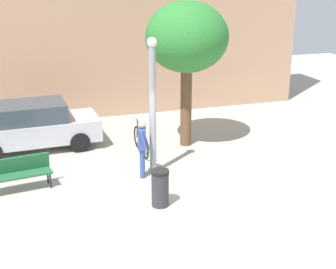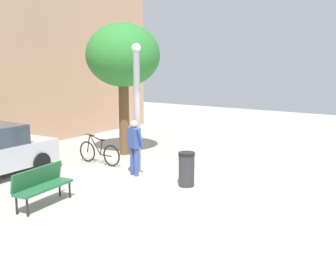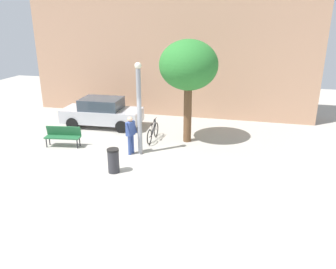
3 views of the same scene
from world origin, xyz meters
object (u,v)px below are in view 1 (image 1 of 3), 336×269
(lamppost, at_px, (153,103))
(parked_car_silver, at_px, (33,126))
(plaza_tree, at_px, (187,39))
(bicycle_black, at_px, (141,141))
(trash_bin, at_px, (160,188))
(person_by_lamppost, at_px, (142,145))
(park_bench, at_px, (20,171))

(lamppost, relative_size, parked_car_silver, 0.92)
(plaza_tree, height_order, bicycle_black, plaza_tree)
(plaza_tree, bearing_deg, bicycle_black, -170.94)
(plaza_tree, distance_m, trash_bin, 5.44)
(person_by_lamppost, distance_m, park_bench, 3.35)
(bicycle_black, bearing_deg, person_by_lamppost, -103.11)
(plaza_tree, bearing_deg, lamppost, -130.84)
(lamppost, bearing_deg, plaza_tree, 49.16)
(bicycle_black, bearing_deg, parked_car_silver, 156.28)
(park_bench, bearing_deg, bicycle_black, 24.57)
(park_bench, height_order, bicycle_black, bicycle_black)
(parked_car_silver, xyz_separation_m, trash_bin, (2.76, -5.15, -0.30))
(parked_car_silver, bearing_deg, trash_bin, -61.77)
(plaza_tree, xyz_separation_m, parked_car_silver, (-4.86, 1.17, -2.77))
(parked_car_silver, relative_size, trash_bin, 4.51)
(park_bench, distance_m, plaza_tree, 6.46)
(lamppost, height_order, trash_bin, lamppost)
(bicycle_black, bearing_deg, trash_bin, -97.24)
(lamppost, xyz_separation_m, person_by_lamppost, (-0.36, -0.17, -1.13))
(lamppost, height_order, person_by_lamppost, lamppost)
(lamppost, xyz_separation_m, trash_bin, (-0.40, -2.03, -1.62))
(parked_car_silver, bearing_deg, plaza_tree, -13.49)
(trash_bin, bearing_deg, person_by_lamppost, 88.80)
(park_bench, relative_size, bicycle_black, 0.91)
(bicycle_black, bearing_deg, plaza_tree, 9.06)
(person_by_lamppost, relative_size, trash_bin, 1.76)
(lamppost, distance_m, person_by_lamppost, 1.20)
(bicycle_black, bearing_deg, lamppost, -92.50)
(person_by_lamppost, xyz_separation_m, trash_bin, (-0.04, -1.86, -0.49))
(person_by_lamppost, bearing_deg, plaza_tree, 45.98)
(park_bench, relative_size, plaza_tree, 0.35)
(park_bench, bearing_deg, lamppost, 0.22)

